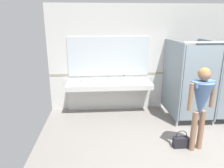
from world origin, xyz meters
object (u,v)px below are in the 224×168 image
handbag (181,142)px  paper_cup (88,83)px  soap_dispenser (124,79)px  person_standing (201,99)px

handbag → paper_cup: paper_cup is taller
soap_dispenser → paper_cup: (-1.01, -0.27, -0.04)m
person_standing → soap_dispenser: 2.44m
handbag → soap_dispenser: 2.39m
person_standing → paper_cup: size_ratio=21.04×
handbag → paper_cup: 2.74m
person_standing → paper_cup: bearing=140.0°
person_standing → handbag: person_standing is taller
soap_dispenser → handbag: bearing=-65.7°
handbag → soap_dispenser: size_ratio=2.12×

